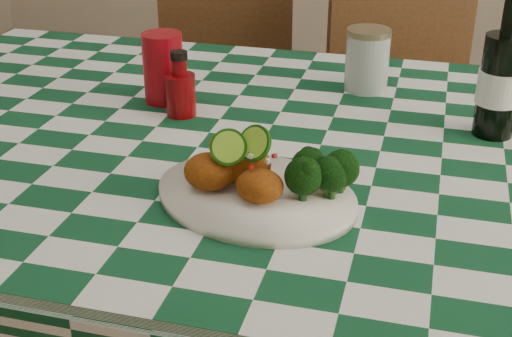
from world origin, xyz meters
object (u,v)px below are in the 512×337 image
(plate, at_px, (256,196))
(dining_table, at_px, (263,315))
(red_tumbler, at_px, (163,68))
(ketchup_bottle, at_px, (180,84))
(beer_bottle, at_px, (502,67))
(mason_jar, at_px, (367,60))
(fried_chicken_pile, at_px, (246,162))
(wooden_chair_right, at_px, (411,163))
(wooden_chair_left, at_px, (222,136))

(plate, bearing_deg, dining_table, 101.27)
(red_tumbler, xyz_separation_m, ketchup_bottle, (0.06, -0.06, -0.01))
(red_tumbler, bearing_deg, beer_bottle, -0.26)
(mason_jar, bearing_deg, dining_table, -115.76)
(dining_table, bearing_deg, mason_jar, 64.24)
(plate, height_order, fried_chicken_pile, fried_chicken_pile)
(red_tumbler, distance_m, beer_bottle, 0.63)
(beer_bottle, bearing_deg, ketchup_bottle, -174.23)
(ketchup_bottle, bearing_deg, beer_bottle, 5.77)
(plate, height_order, wooden_chair_right, wooden_chair_right)
(red_tumbler, bearing_deg, mason_jar, 23.87)
(plate, relative_size, beer_bottle, 1.23)
(dining_table, xyz_separation_m, wooden_chair_right, (0.24, 0.67, 0.05))
(dining_table, bearing_deg, red_tumbler, 151.84)
(beer_bottle, distance_m, wooden_chair_right, 0.74)
(wooden_chair_right, bearing_deg, fried_chicken_pile, -126.13)
(dining_table, relative_size, fried_chicken_pile, 11.50)
(beer_bottle, relative_size, wooden_chair_right, 0.28)
(dining_table, xyz_separation_m, red_tumbler, (-0.24, 0.13, 0.46))
(red_tumbler, xyz_separation_m, wooden_chair_left, (-0.07, 0.60, -0.41))
(plate, xyz_separation_m, mason_jar, (0.10, 0.52, 0.06))
(wooden_chair_left, bearing_deg, plate, -81.45)
(wooden_chair_right, bearing_deg, beer_bottle, -97.79)
(dining_table, bearing_deg, wooden_chair_right, 70.06)
(ketchup_bottle, xyz_separation_m, mason_jar, (0.32, 0.23, 0.00))
(fried_chicken_pile, bearing_deg, beer_bottle, 43.87)
(mason_jar, bearing_deg, beer_bottle, -34.50)
(red_tumbler, height_order, beer_bottle, beer_bottle)
(mason_jar, distance_m, wooden_chair_left, 0.75)
(mason_jar, bearing_deg, wooden_chair_right, 74.90)
(plate, height_order, beer_bottle, beer_bottle)
(dining_table, distance_m, wooden_chair_left, 0.79)
(fried_chicken_pile, relative_size, wooden_chair_right, 0.16)
(fried_chicken_pile, bearing_deg, wooden_chair_left, 109.75)
(ketchup_bottle, bearing_deg, wooden_chair_right, 55.10)
(fried_chicken_pile, height_order, wooden_chair_right, fried_chicken_pile)
(dining_table, distance_m, ketchup_bottle, 0.49)
(mason_jar, height_order, wooden_chair_right, mason_jar)
(fried_chicken_pile, distance_m, wooden_chair_left, 1.09)
(mason_jar, xyz_separation_m, wooden_chair_left, (-0.45, 0.43, -0.41))
(dining_table, relative_size, mason_jar, 12.92)
(red_tumbler, xyz_separation_m, mason_jar, (0.38, 0.17, -0.00))
(red_tumbler, bearing_deg, dining_table, -28.16)
(ketchup_bottle, relative_size, mason_jar, 0.98)
(dining_table, distance_m, mason_jar, 0.56)
(fried_chicken_pile, relative_size, red_tumbler, 1.05)
(mason_jar, height_order, beer_bottle, beer_bottle)
(beer_bottle, bearing_deg, plate, -134.86)
(plate, relative_size, wooden_chair_right, 0.35)
(ketchup_bottle, height_order, mason_jar, mason_jar)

